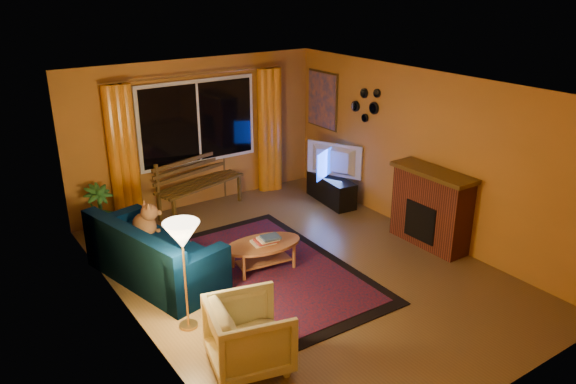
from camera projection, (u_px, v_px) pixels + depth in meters
floor at (300, 271)px, 7.61m from camera, size 4.50×6.00×0.02m
ceiling at (302, 86)px, 6.70m from camera, size 4.50×6.00×0.02m
wall_back at (197, 133)px, 9.47m from camera, size 4.50×0.02×2.50m
wall_left at (129, 226)px, 5.97m from camera, size 0.02×6.00×2.50m
wall_right at (424, 154)px, 8.35m from camera, size 0.02×6.00×2.50m
window at (198, 122)px, 9.35m from camera, size 2.00×0.02×1.30m
curtain_rod at (197, 74)px, 9.03m from camera, size 3.20×0.03×0.03m
curtain_left at (123, 156)px, 8.71m from camera, size 0.36×0.36×2.24m
curtain_right at (269, 131)px, 10.13m from camera, size 0.36×0.36×2.24m
bench at (201, 197)px, 9.47m from camera, size 1.67×0.87×0.48m
potted_plant at (99, 211)px, 8.50m from camera, size 0.57×0.57×0.81m
sofa at (155, 250)px, 7.29m from camera, size 1.30×2.16×0.81m
dog at (144, 219)px, 7.57m from camera, size 0.52×0.58×0.52m
armchair at (249, 332)px, 5.64m from camera, size 0.90×0.93×0.80m
floor_lamp at (185, 277)px, 6.17m from camera, size 0.27×0.27×1.28m
rug at (267, 271)px, 7.57m from camera, size 2.13×3.31×0.02m
coffee_table at (263, 256)px, 7.60m from camera, size 1.19×1.19×0.39m
tv_console at (331, 189)px, 9.85m from camera, size 0.49×1.13×0.46m
television at (332, 161)px, 9.66m from camera, size 0.58×0.97×0.59m
fireplace at (431, 210)px, 8.18m from camera, size 0.40×1.20×1.10m
mirror_cluster at (365, 103)px, 9.12m from camera, size 0.06×0.60×0.56m
painting at (322, 100)px, 10.07m from camera, size 0.04×0.76×0.96m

